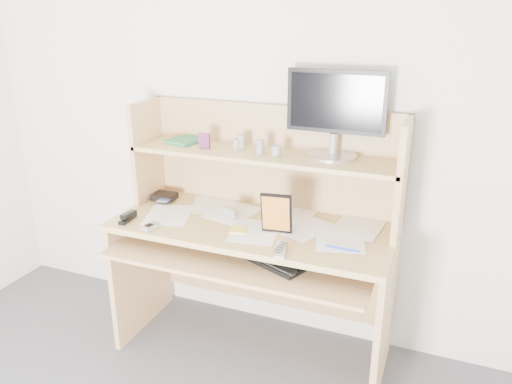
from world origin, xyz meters
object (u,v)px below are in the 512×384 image
at_px(game_case, 277,213).
at_px(monitor, 336,111).
at_px(desk, 258,228).
at_px(tv_remote, 280,250).
at_px(keyboard, 267,257).

bearing_deg(game_case, monitor, 49.11).
distance_m(desk, tv_remote, 0.40).
distance_m(desk, monitor, 0.71).
bearing_deg(monitor, keyboard, -118.69).
relative_size(keyboard, monitor, 0.91).
relative_size(keyboard, game_case, 2.12).
relative_size(desk, keyboard, 3.20).
xyz_separation_m(desk, tv_remote, (0.23, -0.32, 0.07)).
relative_size(keyboard, tv_remote, 2.72).
height_order(game_case, monitor, monitor).
xyz_separation_m(desk, keyboard, (0.14, -0.23, -0.03)).
bearing_deg(game_case, tv_remote, -72.78).
height_order(keyboard, tv_remote, tv_remote).
bearing_deg(tv_remote, desk, 111.49).
distance_m(keyboard, monitor, 0.77).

